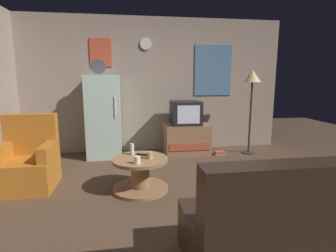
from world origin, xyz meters
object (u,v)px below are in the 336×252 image
wine_glass (132,149)px  couch (300,229)px  fridge (104,116)px  standing_lamp (252,83)px  mug_ceramic_white (137,160)px  crt_tv (186,113)px  coffee_table (140,174)px  armchair (28,162)px  remote_control (142,155)px  book_stack (220,153)px  tv_stand (187,139)px  mug_ceramic_tan (150,155)px

wine_glass → couch: 2.19m
fridge → couch: size_ratio=1.04×
standing_lamp → mug_ceramic_white: 2.89m
fridge → crt_tv: 1.52m
crt_tv → coffee_table: 1.91m
standing_lamp → armchair: bearing=-163.3°
remote_control → book_stack: (1.55, 1.28, -0.41)m
tv_stand → couch: size_ratio=0.49×
fridge → remote_control: fridge is taller
fridge → mug_ceramic_white: size_ratio=19.67×
crt_tv → wine_glass: 1.75m
crt_tv → wine_glass: (-1.03, -1.38, -0.29)m
remote_control → armchair: bearing=-160.6°
mug_ceramic_tan → couch: couch is taller
armchair → tv_stand: bearing=26.9°
coffee_table → book_stack: 2.13m
crt_tv → remote_control: (-0.91, -1.44, -0.36)m
coffee_table → crt_tv: bearing=58.9°
fridge → crt_tv: bearing=-2.8°
book_stack → fridge: bearing=174.0°
wine_glass → mug_ceramic_tan: (0.22, -0.22, -0.03)m
couch → book_stack: couch is taller
tv_stand → standing_lamp: 1.62m
standing_lamp → mug_ceramic_tan: 2.67m
fridge → tv_stand: 1.62m
crt_tv → coffee_table: size_ratio=0.75×
crt_tv → mug_ceramic_white: 2.05m
mug_ceramic_white → armchair: 1.53m
mug_ceramic_white → mug_ceramic_tan: same height
remote_control → armchair: 1.51m
remote_control → couch: size_ratio=0.09×
standing_lamp → crt_tv: bearing=173.5°
wine_glass → remote_control: size_ratio=1.00×
standing_lamp → armchair: size_ratio=1.66×
tv_stand → crt_tv: size_ratio=1.56×
coffee_table → mug_ceramic_white: 0.34m
armchair → fridge: bearing=55.9°
standing_lamp → armchair: (-3.63, -1.09, -1.02)m
crt_tv → armchair: size_ratio=0.56×
coffee_table → remote_control: (0.03, 0.12, 0.23)m
tv_stand → book_stack: tv_stand is taller
standing_lamp → mug_ceramic_tan: standing_lamp is taller
mug_ceramic_white → standing_lamp: bearing=36.4°
standing_lamp → couch: 3.38m
coffee_table → tv_stand: bearing=58.2°
armchair → standing_lamp: bearing=16.7°
book_stack → tv_stand: bearing=166.1°
remote_control → fridge: bearing=139.1°
mug_ceramic_tan → remote_control: 0.19m
mug_ceramic_tan → coffee_table: bearing=161.7°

